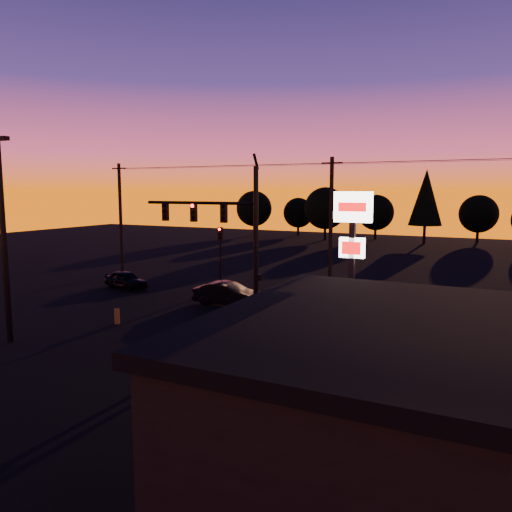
% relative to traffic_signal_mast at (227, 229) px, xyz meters
% --- Properties ---
extents(ground, '(120.00, 120.00, 0.00)m').
position_rel_traffic_signal_mast_xyz_m(ground, '(0.10, -3.99, -4.94)').
color(ground, black).
rests_on(ground, ground).
extents(lane_arrow, '(1.20, 3.10, 0.01)m').
position_rel_traffic_signal_mast_xyz_m(lane_arrow, '(0.60, -2.33, -4.93)').
color(lane_arrow, beige).
rests_on(lane_arrow, ground).
extents(traffic_signal_mast, '(6.79, 0.52, 8.58)m').
position_rel_traffic_signal_mast_xyz_m(traffic_signal_mast, '(0.00, 0.00, 0.00)').
color(traffic_signal_mast, black).
rests_on(traffic_signal_mast, ground).
extents(secondary_signal, '(0.30, 0.31, 4.35)m').
position_rel_traffic_signal_mast_xyz_m(secondary_signal, '(-4.90, 7.49, -2.07)').
color(secondary_signal, black).
rests_on(secondary_signal, ground).
extents(parking_lot_light, '(1.25, 0.30, 9.14)m').
position_rel_traffic_signal_mast_xyz_m(parking_lot_light, '(-7.40, -6.99, 0.33)').
color(parking_lot_light, black).
rests_on(parking_lot_light, ground).
extents(pylon_sign, '(1.50, 0.28, 6.80)m').
position_rel_traffic_signal_mast_xyz_m(pylon_sign, '(7.10, -2.49, -0.02)').
color(pylon_sign, black).
rests_on(pylon_sign, ground).
extents(utility_pole_0, '(1.40, 0.26, 9.00)m').
position_rel_traffic_signal_mast_xyz_m(utility_pole_0, '(-15.90, 10.01, -0.34)').
color(utility_pole_0, black).
rests_on(utility_pole_0, ground).
extents(utility_pole_1, '(1.40, 0.26, 9.00)m').
position_rel_traffic_signal_mast_xyz_m(utility_pole_1, '(2.10, 10.01, -0.34)').
color(utility_pole_1, black).
rests_on(utility_pole_1, ground).
extents(power_wires, '(36.00, 1.22, 0.07)m').
position_rel_traffic_signal_mast_xyz_m(power_wires, '(2.10, 10.01, 3.63)').
color(power_wires, black).
rests_on(power_wires, ground).
extents(bollard, '(0.27, 0.27, 0.80)m').
position_rel_traffic_signal_mast_xyz_m(bollard, '(-5.18, -2.46, -4.54)').
color(bollard, '#A67821').
rests_on(bollard, ground).
extents(tree_0, '(5.36, 5.36, 6.74)m').
position_rel_traffic_signal_mast_xyz_m(tree_0, '(-21.90, 46.01, -0.88)').
color(tree_0, black).
rests_on(tree_0, ground).
extents(tree_1, '(4.54, 4.54, 5.71)m').
position_rel_traffic_signal_mast_xyz_m(tree_1, '(-15.90, 49.01, -1.50)').
color(tree_1, black).
rests_on(tree_1, ground).
extents(tree_2, '(5.77, 5.78, 7.26)m').
position_rel_traffic_signal_mast_xyz_m(tree_2, '(-9.90, 44.01, -0.57)').
color(tree_2, black).
rests_on(tree_2, ground).
extents(tree_3, '(4.95, 4.95, 6.22)m').
position_rel_traffic_signal_mast_xyz_m(tree_3, '(-3.90, 48.01, -1.19)').
color(tree_3, black).
rests_on(tree_3, ground).
extents(tree_4, '(4.18, 4.18, 9.50)m').
position_rel_traffic_signal_mast_xyz_m(tree_4, '(3.10, 45.01, 0.99)').
color(tree_4, black).
rests_on(tree_4, ground).
extents(tree_5, '(4.95, 4.95, 6.22)m').
position_rel_traffic_signal_mast_xyz_m(tree_5, '(9.10, 50.01, -1.19)').
color(tree_5, black).
rests_on(tree_5, ground).
extents(car_left, '(3.84, 2.19, 1.23)m').
position_rel_traffic_signal_mast_xyz_m(car_left, '(-11.19, 5.08, -4.32)').
color(car_left, black).
rests_on(car_left, ground).
extents(car_mid, '(4.28, 1.67, 1.39)m').
position_rel_traffic_signal_mast_xyz_m(car_mid, '(-2.15, 3.74, -4.24)').
color(car_mid, black).
rests_on(car_mid, ground).
extents(car_right, '(4.48, 2.03, 1.27)m').
position_rel_traffic_signal_mast_xyz_m(car_right, '(7.56, 5.61, -4.30)').
color(car_right, black).
rests_on(car_right, ground).
extents(suv_parked, '(4.00, 5.27, 1.33)m').
position_rel_traffic_signal_mast_xyz_m(suv_parked, '(7.34, -7.08, -4.27)').
color(suv_parked, black).
rests_on(suv_parked, ground).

